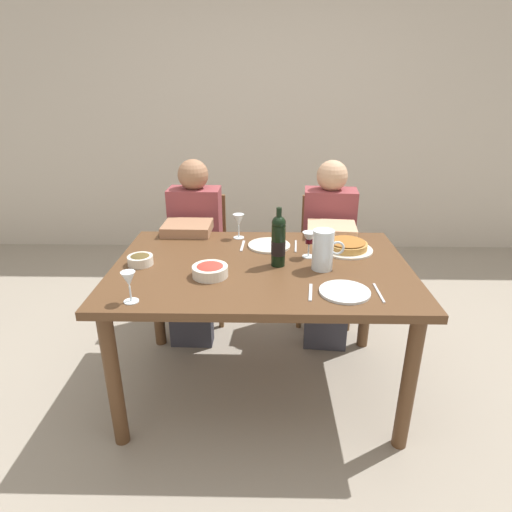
% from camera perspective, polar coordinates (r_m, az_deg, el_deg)
% --- Properties ---
extents(ground_plane, '(8.00, 8.00, 0.00)m').
position_cam_1_polar(ground_plane, '(2.57, 0.62, -16.88)').
color(ground_plane, gray).
extents(back_wall, '(8.00, 0.10, 2.80)m').
position_cam_1_polar(back_wall, '(4.28, 0.96, 19.41)').
color(back_wall, beige).
rests_on(back_wall, ground).
extents(dining_table, '(1.50, 1.00, 0.76)m').
position_cam_1_polar(dining_table, '(2.20, 0.70, -3.33)').
color(dining_table, brown).
rests_on(dining_table, ground).
extents(wine_bottle, '(0.07, 0.07, 0.30)m').
position_cam_1_polar(wine_bottle, '(2.11, 3.02, 2.02)').
color(wine_bottle, black).
rests_on(wine_bottle, dining_table).
extents(water_pitcher, '(0.16, 0.10, 0.20)m').
position_cam_1_polar(water_pitcher, '(2.11, 8.96, 0.52)').
color(water_pitcher, silver).
rests_on(water_pitcher, dining_table).
extents(baked_tart, '(0.29, 0.29, 0.06)m').
position_cam_1_polar(baked_tart, '(2.39, 12.05, 1.38)').
color(baked_tart, silver).
rests_on(baked_tart, dining_table).
extents(salad_bowl, '(0.17, 0.17, 0.06)m').
position_cam_1_polar(salad_bowl, '(2.04, -6.17, -1.88)').
color(salad_bowl, silver).
rests_on(salad_bowl, dining_table).
extents(olive_bowl, '(0.13, 0.13, 0.06)m').
position_cam_1_polar(olive_bowl, '(2.23, -15.23, -0.43)').
color(olive_bowl, silver).
rests_on(olive_bowl, dining_table).
extents(wine_glass_left_diner, '(0.07, 0.07, 0.14)m').
position_cam_1_polar(wine_glass_left_diner, '(2.24, 7.13, 2.25)').
color(wine_glass_left_diner, silver).
rests_on(wine_glass_left_diner, dining_table).
extents(wine_glass_right_diner, '(0.07, 0.07, 0.15)m').
position_cam_1_polar(wine_glass_right_diner, '(2.50, -2.35, 4.70)').
color(wine_glass_right_diner, silver).
rests_on(wine_glass_right_diner, dining_table).
extents(wine_glass_centre, '(0.06, 0.06, 0.14)m').
position_cam_1_polar(wine_glass_centre, '(1.84, -16.67, -3.18)').
color(wine_glass_centre, silver).
rests_on(wine_glass_centre, dining_table).
extents(dinner_plate_left_setting, '(0.24, 0.24, 0.01)m').
position_cam_1_polar(dinner_plate_left_setting, '(2.40, 1.77, 1.43)').
color(dinner_plate_left_setting, silver).
rests_on(dinner_plate_left_setting, dining_table).
extents(dinner_plate_right_setting, '(0.22, 0.22, 0.01)m').
position_cam_1_polar(dinner_plate_right_setting, '(1.92, 11.79, -4.72)').
color(dinner_plate_right_setting, silver).
rests_on(dinner_plate_right_setting, dining_table).
extents(fork_left_setting, '(0.02, 0.16, 0.00)m').
position_cam_1_polar(fork_left_setting, '(2.40, -1.81, 1.37)').
color(fork_left_setting, silver).
rests_on(fork_left_setting, dining_table).
extents(knife_left_setting, '(0.02, 0.18, 0.00)m').
position_cam_1_polar(knife_left_setting, '(2.41, 5.34, 1.32)').
color(knife_left_setting, silver).
rests_on(knife_left_setting, dining_table).
extents(knife_right_setting, '(0.01, 0.18, 0.00)m').
position_cam_1_polar(knife_right_setting, '(1.95, 16.13, -4.76)').
color(knife_right_setting, silver).
rests_on(knife_right_setting, dining_table).
extents(spoon_right_setting, '(0.03, 0.16, 0.00)m').
position_cam_1_polar(spoon_right_setting, '(1.90, 7.32, -4.84)').
color(spoon_right_setting, silver).
rests_on(spoon_right_setting, dining_table).
extents(chair_left, '(0.41, 0.41, 0.87)m').
position_cam_1_polar(chair_left, '(3.12, -7.48, 0.99)').
color(chair_left, brown).
rests_on(chair_left, ground).
extents(diner_left, '(0.34, 0.51, 1.16)m').
position_cam_1_polar(diner_left, '(2.86, -8.34, 1.49)').
color(diner_left, '#8E3D42').
rests_on(diner_left, ground).
extents(chair_right, '(0.44, 0.44, 0.87)m').
position_cam_1_polar(chair_right, '(3.10, 9.28, 0.76)').
color(chair_right, brown).
rests_on(chair_right, ground).
extents(diner_right, '(0.37, 0.53, 1.16)m').
position_cam_1_polar(diner_right, '(2.84, 9.68, 1.25)').
color(diner_right, '#8E3D42').
rests_on(diner_right, ground).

